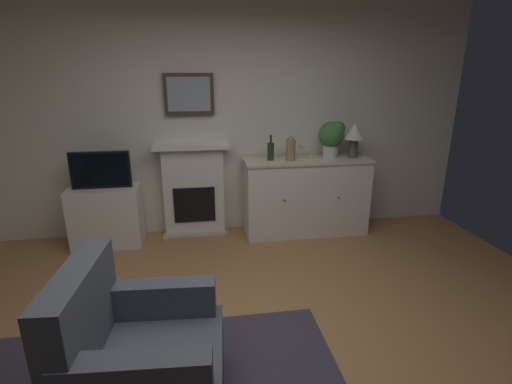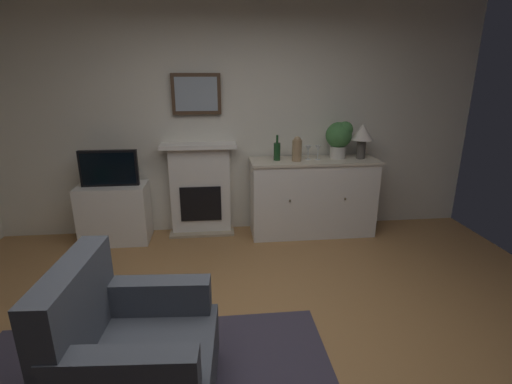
% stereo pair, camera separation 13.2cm
% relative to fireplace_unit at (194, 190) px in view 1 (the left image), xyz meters
% --- Properties ---
extents(ground_plane, '(5.76, 4.72, 0.10)m').
position_rel_fireplace_unit_xyz_m(ground_plane, '(0.46, -2.20, -0.60)').
color(ground_plane, '#9E7042').
rests_on(ground_plane, ground).
extents(wall_rear, '(5.76, 0.06, 2.77)m').
position_rel_fireplace_unit_xyz_m(wall_rear, '(0.46, 0.13, 0.83)').
color(wall_rear, silver).
rests_on(wall_rear, ground_plane).
extents(fireplace_unit, '(0.87, 0.30, 1.10)m').
position_rel_fireplace_unit_xyz_m(fireplace_unit, '(0.00, 0.00, 0.00)').
color(fireplace_unit, white).
rests_on(fireplace_unit, ground_plane).
extents(framed_picture, '(0.55, 0.04, 0.45)m').
position_rel_fireplace_unit_xyz_m(framed_picture, '(-0.00, 0.05, 1.10)').
color(framed_picture, '#473323').
extents(sideboard_cabinet, '(1.48, 0.49, 0.92)m').
position_rel_fireplace_unit_xyz_m(sideboard_cabinet, '(1.33, -0.18, -0.09)').
color(sideboard_cabinet, white).
rests_on(sideboard_cabinet, ground_plane).
extents(table_lamp, '(0.26, 0.26, 0.40)m').
position_rel_fireplace_unit_xyz_m(table_lamp, '(1.88, -0.18, 0.65)').
color(table_lamp, '#4C4742').
rests_on(table_lamp, sideboard_cabinet).
extents(wine_bottle, '(0.08, 0.08, 0.29)m').
position_rel_fireplace_unit_xyz_m(wine_bottle, '(0.89, -0.17, 0.47)').
color(wine_bottle, '#193F1E').
rests_on(wine_bottle, sideboard_cabinet).
extents(wine_glass_left, '(0.07, 0.07, 0.16)m').
position_rel_fireplace_unit_xyz_m(wine_glass_left, '(1.25, -0.17, 0.49)').
color(wine_glass_left, silver).
rests_on(wine_glass_left, sideboard_cabinet).
extents(wine_glass_center, '(0.07, 0.07, 0.16)m').
position_rel_fireplace_unit_xyz_m(wine_glass_center, '(1.36, -0.18, 0.49)').
color(wine_glass_center, silver).
rests_on(wine_glass_center, sideboard_cabinet).
extents(vase_decorative, '(0.11, 0.11, 0.28)m').
position_rel_fireplace_unit_xyz_m(vase_decorative, '(1.11, -0.23, 0.51)').
color(vase_decorative, '#9E7F5B').
rests_on(vase_decorative, sideboard_cabinet).
extents(tv_cabinet, '(0.75, 0.42, 0.68)m').
position_rel_fireplace_unit_xyz_m(tv_cabinet, '(-0.98, -0.16, -0.21)').
color(tv_cabinet, white).
rests_on(tv_cabinet, ground_plane).
extents(tv_set, '(0.62, 0.07, 0.40)m').
position_rel_fireplace_unit_xyz_m(tv_set, '(-0.98, -0.19, 0.33)').
color(tv_set, black).
rests_on(tv_set, tv_cabinet).
extents(potted_plant_small, '(0.30, 0.30, 0.43)m').
position_rel_fireplace_unit_xyz_m(potted_plant_small, '(1.63, -0.13, 0.62)').
color(potted_plant_small, beige).
rests_on(potted_plant_small, sideboard_cabinet).
extents(armchair, '(0.86, 0.83, 0.92)m').
position_rel_fireplace_unit_xyz_m(armchair, '(-0.31, -2.53, -0.17)').
color(armchair, '#474C56').
rests_on(armchair, ground_plane).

